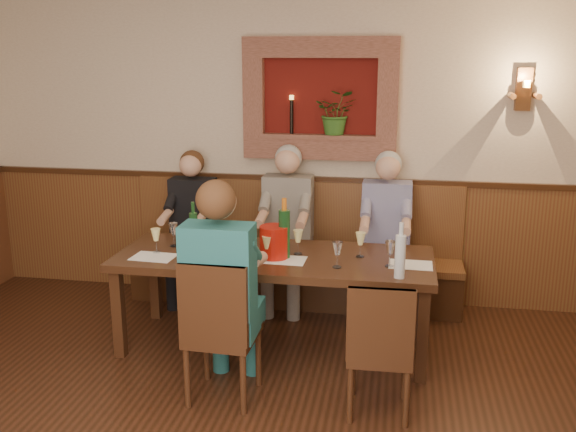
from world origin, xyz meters
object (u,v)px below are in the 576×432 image
at_px(person_chair_front, 224,308).
at_px(water_bottle, 400,255).
at_px(chair_near_left, 223,358).
at_px(wine_bottle_green_b, 194,229).
at_px(person_bench_mid, 286,242).
at_px(spittoon_bucket, 274,242).
at_px(person_bench_left, 191,240).
at_px(chair_near_right, 379,374).
at_px(person_bench_right, 385,248).
at_px(wine_bottle_green_a, 284,233).
at_px(dining_table, 274,264).
at_px(bench, 294,268).

xyz_separation_m(person_chair_front, water_bottle, (1.13, 0.44, 0.28)).
bearing_deg(chair_near_left, wine_bottle_green_b, 119.72).
relative_size(chair_near_left, person_bench_mid, 0.68).
bearing_deg(spittoon_bucket, person_bench_left, 136.67).
relative_size(person_bench_mid, spittoon_bucket, 5.99).
xyz_separation_m(chair_near_right, wine_bottle_green_b, (-1.51, 0.93, 0.63)).
distance_m(person_bench_right, wine_bottle_green_b, 1.68).
height_order(spittoon_bucket, wine_bottle_green_b, wine_bottle_green_b).
distance_m(person_bench_right, person_chair_front, 1.90).
relative_size(person_chair_front, water_bottle, 3.85).
distance_m(chair_near_right, person_bench_mid, 1.92).
distance_m(person_bench_left, person_bench_right, 1.76).
bearing_deg(wine_bottle_green_a, chair_near_left, -109.45).
bearing_deg(chair_near_right, chair_near_left, 178.40).
bearing_deg(person_chair_front, person_bench_left, 115.01).
bearing_deg(chair_near_right, spittoon_bucket, 135.65).
height_order(chair_near_right, person_chair_front, person_chair_front).
xyz_separation_m(spittoon_bucket, water_bottle, (0.93, -0.28, 0.04)).
distance_m(dining_table, chair_near_left, 0.93).
bearing_deg(water_bottle, spittoon_bucket, 163.18).
relative_size(person_bench_right, wine_bottle_green_b, 3.93).
height_order(dining_table, chair_near_right, chair_near_right).
xyz_separation_m(bench, spittoon_bucket, (0.01, -1.00, 0.54)).
relative_size(person_bench_left, water_bottle, 3.56).
bearing_deg(chair_near_right, water_bottle, 76.43).
xyz_separation_m(wine_bottle_green_a, water_bottle, (0.85, -0.29, -0.03)).
relative_size(person_bench_mid, wine_bottle_green_b, 4.02).
xyz_separation_m(spittoon_bucket, wine_bottle_green_a, (0.08, 0.01, 0.07)).
height_order(dining_table, person_bench_left, person_bench_left).
bearing_deg(water_bottle, wine_bottle_green_a, 161.00).
distance_m(spittoon_bucket, water_bottle, 0.97).
xyz_separation_m(dining_table, chair_near_right, (0.84, -0.82, -0.41)).
bearing_deg(chair_near_left, dining_table, 79.73).
bearing_deg(chair_near_right, person_bench_right, 89.17).
height_order(person_bench_left, wine_bottle_green_a, person_bench_left).
distance_m(bench, water_bottle, 1.70).
height_order(dining_table, chair_near_left, chair_near_left).
bearing_deg(person_bench_left, dining_table, -41.79).
xyz_separation_m(bench, person_bench_right, (0.82, -0.11, 0.26)).
distance_m(chair_near_right, water_bottle, 0.81).
bearing_deg(dining_table, chair_near_right, -44.49).
xyz_separation_m(bench, chair_near_right, (0.84, -1.77, -0.06)).
height_order(bench, chair_near_right, bench).
bearing_deg(chair_near_left, person_chair_front, 91.42).
bearing_deg(bench, chair_near_left, -96.02).
distance_m(person_bench_left, person_chair_front, 1.78).
xyz_separation_m(chair_near_left, person_bench_right, (1.01, 1.66, 0.30)).
relative_size(dining_table, person_bench_mid, 1.64).
relative_size(bench, water_bottle, 7.69).
distance_m(person_bench_right, wine_bottle_green_a, 1.20).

